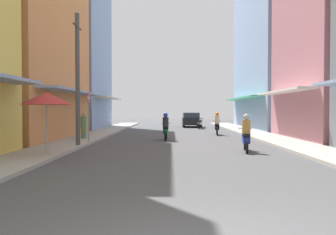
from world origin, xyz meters
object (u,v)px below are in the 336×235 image
Objects in this scene: motorbike_green at (166,128)px; street_sign_no_entry at (88,110)px; vendor_umbrella at (46,99)px; pedestrian_midway at (84,126)px; motorbike_blue at (246,135)px; parked_car at (191,120)px; motorbike_silver at (200,123)px; motorbike_black at (217,125)px; utility_pole at (78,79)px.

street_sign_no_entry is at bearing -148.74° from motorbike_green.
pedestrian_midway is at bearing 93.36° from vendor_umbrella.
motorbike_blue reaches higher than parked_car.
motorbike_silver is 15.54m from street_sign_no_entry.
street_sign_no_entry is at bearing 157.20° from motorbike_blue.
pedestrian_midway reaches higher than motorbike_blue.
motorbike_black is 1.00× the size of motorbike_green.
parked_car is at bearing 96.01° from motorbike_black.
parked_car is at bearing 71.45° from utility_pole.
motorbike_blue is 7.98m from vendor_umbrella.
utility_pole reaches higher than motorbike_blue.
motorbike_black reaches higher than parked_car.
street_sign_no_entry is (0.10, 1.60, -1.43)m from utility_pole.
motorbike_green is 14.98m from parked_car.
motorbike_green is 4.64m from street_sign_no_entry.
motorbike_black is at bearing 40.27° from street_sign_no_entry.
motorbike_green reaches higher than parked_car.
utility_pole is (-7.44, -7.82, 2.44)m from motorbike_black.
parked_car is at bearing 70.14° from street_sign_no_entry.
street_sign_no_entry reaches higher than motorbike_black.
motorbike_blue is at bearing -86.92° from parked_car.
motorbike_black is 7.69m from motorbike_silver.
motorbike_blue is 0.44× the size of parked_car.
motorbike_blue is 1.02× the size of motorbike_silver.
motorbike_green is 0.44× the size of parked_car.
motorbike_black is at bearing -86.28° from motorbike_silver.
parked_car is at bearing 93.08° from motorbike_blue.
pedestrian_midway is at bearing -122.80° from motorbike_silver.
motorbike_black is at bearing 54.66° from vendor_umbrella.
utility_pole is 2.15m from street_sign_no_entry.
pedestrian_midway reaches higher than motorbike_black.
motorbike_blue is 6.40m from motorbike_green.
vendor_umbrella is at bearing -168.01° from motorbike_blue.
vendor_umbrella reaches higher than motorbike_silver.
motorbike_blue is at bearing 11.99° from vendor_umbrella.
street_sign_no_entry is at bearing 86.42° from utility_pole.
motorbike_silver is 0.29× the size of utility_pole.
parked_car is (-1.09, 20.21, 0.04)m from motorbike_blue.
parked_car is 1.55× the size of street_sign_no_entry.
motorbike_blue is at bearing -11.20° from utility_pole.
vendor_umbrella is (-6.59, -21.84, 1.42)m from parked_car.
utility_pole is (-6.95, -15.49, 2.64)m from motorbike_silver.
motorbike_green reaches higher than motorbike_silver.
parked_car is 2.54× the size of pedestrian_midway.
utility_pole reaches higher than motorbike_silver.
pedestrian_midway reaches higher than parked_car.
pedestrian_midway is (-8.07, 5.10, 0.10)m from motorbike_blue.
motorbike_silver is 0.43× the size of parked_car.
motorbike_green is at bearing 122.21° from motorbike_blue.
pedestrian_midway is at bearing 147.69° from motorbike_blue.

